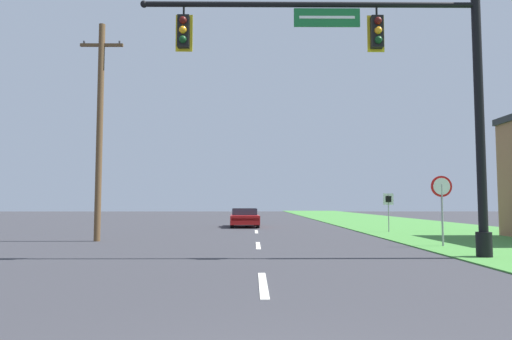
{
  "coord_description": "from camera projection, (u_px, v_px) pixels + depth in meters",
  "views": [
    {
      "loc": [
        -0.2,
        -2.91,
        1.57
      ],
      "look_at": [
        0.0,
        24.6,
        3.55
      ],
      "focal_mm": 32.0,
      "sensor_mm": 36.0,
      "label": 1
    }
  ],
  "objects": [
    {
      "name": "car_ahead",
      "position": [
        244.0,
        218.0,
        29.86
      ],
      "size": [
        1.98,
        4.46,
        1.19
      ],
      "color": "black",
      "rests_on": "ground"
    },
    {
      "name": "grass_verge_right",
      "position": [
        401.0,
        224.0,
        32.79
      ],
      "size": [
        10.0,
        110.0,
        0.04
      ],
      "color": "#428438",
      "rests_on": "ground"
    },
    {
      "name": "stop_sign",
      "position": [
        442.0,
        195.0,
        16.38
      ],
      "size": [
        0.76,
        0.07,
        2.5
      ],
      "color": "gray",
      "rests_on": "grass_verge_right"
    },
    {
      "name": "utility_pole_near",
      "position": [
        100.0,
        127.0,
        19.01
      ],
      "size": [
        1.8,
        0.26,
        9.13
      ],
      "color": "brown",
      "rests_on": "ground"
    },
    {
      "name": "signal_mast",
      "position": [
        396.0,
        83.0,
        13.3
      ],
      "size": [
        10.14,
        0.47,
        8.25
      ],
      "color": "black",
      "rests_on": "grass_verge_right"
    },
    {
      "name": "road_center_line",
      "position": [
        256.0,
        232.0,
        24.73
      ],
      "size": [
        0.16,
        34.8,
        0.01
      ],
      "color": "silver",
      "rests_on": "ground"
    },
    {
      "name": "route_sign_post",
      "position": [
        388.0,
        204.0,
        24.27
      ],
      "size": [
        0.55,
        0.06,
        2.03
      ],
      "color": "gray",
      "rests_on": "grass_verge_right"
    }
  ]
}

